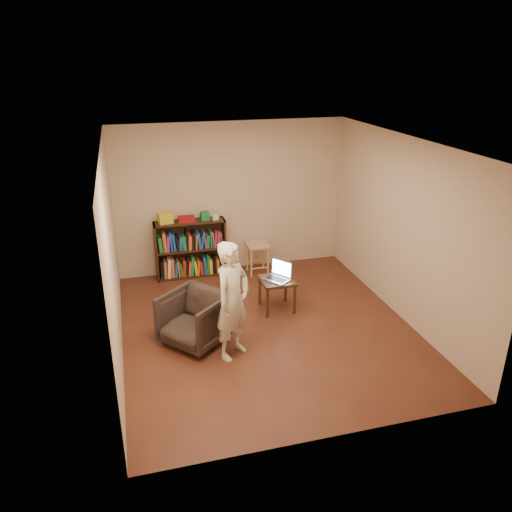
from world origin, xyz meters
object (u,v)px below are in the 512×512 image
object	(u,v)px
stool	(257,249)
side_table	(277,284)
bookshelf	(191,252)
laptop	(278,275)
armchair	(195,319)
person	(232,301)

from	to	relation	value
stool	side_table	size ratio (longest dim) A/B	1.10
bookshelf	side_table	world-z (taller)	bookshelf
laptop	armchair	bearing A→B (deg)	-102.82
bookshelf	armchair	distance (m)	2.21
armchair	side_table	world-z (taller)	armchair
person	bookshelf	bearing A→B (deg)	52.62
stool	armchair	world-z (taller)	armchair
bookshelf	laptop	size ratio (longest dim) A/B	2.61
stool	laptop	world-z (taller)	laptop
bookshelf	laptop	bearing A→B (deg)	-55.24
bookshelf	stool	distance (m)	1.16
stool	person	world-z (taller)	person
side_table	laptop	size ratio (longest dim) A/B	1.08
laptop	person	xyz separation A→B (m)	(-0.93, -1.04, 0.22)
side_table	armchair	bearing A→B (deg)	-155.59
stool	armchair	xyz separation A→B (m)	(-1.41, -1.99, -0.09)
stool	armchair	bearing A→B (deg)	-125.37
bookshelf	laptop	xyz separation A→B (m)	(1.09, -1.57, 0.12)
bookshelf	person	bearing A→B (deg)	-86.48
armchair	laptop	bearing A→B (deg)	73.21
side_table	bookshelf	bearing A→B (deg)	124.07
stool	person	distance (m)	2.62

